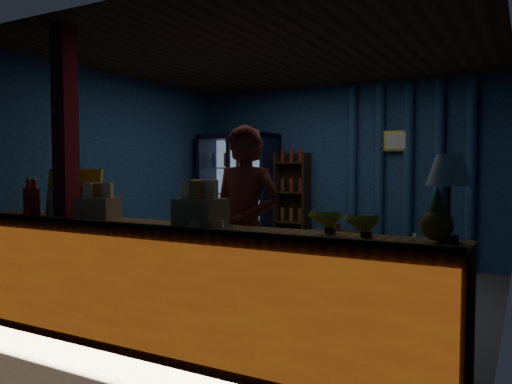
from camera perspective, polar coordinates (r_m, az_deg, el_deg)
ground at (r=5.66m, az=1.97°, el=-11.37°), size 4.60×4.60×0.00m
room_walls at (r=5.48m, az=2.00°, el=4.73°), size 4.60×4.60×4.60m
counter at (r=3.98m, az=-10.71°, el=-10.52°), size 4.40×0.57×0.99m
support_post at (r=4.62m, az=-20.85°, el=1.52°), size 0.16×0.16×2.60m
beverage_cooler at (r=7.92m, az=-1.79°, el=-0.40°), size 1.20×0.62×1.90m
bottle_shelf at (r=7.66m, az=4.24°, el=-1.57°), size 0.50×0.28×1.60m
curtain_folds at (r=7.19m, az=16.97°, el=2.04°), size 1.74×0.14×2.50m
framed_picture at (r=7.18m, az=15.78°, el=5.65°), size 0.36×0.04×0.28m
shopkeeper at (r=4.15m, az=-1.30°, el=-4.37°), size 0.65×0.43×1.74m
green_chair at (r=6.53m, az=15.17°, el=-7.01°), size 0.71×0.73×0.56m
side_table at (r=6.87m, az=9.14°, el=-6.56°), size 0.64×0.51×0.63m
yellow_sign at (r=4.84m, az=-20.08°, el=-0.04°), size 0.54×0.25×0.42m
soda_bottles at (r=4.92m, az=-23.03°, el=-0.91°), size 0.64×0.19×0.34m
snack_box_left at (r=4.38m, az=-17.55°, el=-1.63°), size 0.34×0.30×0.31m
snack_box_centre at (r=3.67m, az=-6.36°, el=-2.16°), size 0.34×0.28×0.35m
pastry_tray at (r=3.61m, az=-5.87°, el=-3.86°), size 0.41×0.41×0.07m
banana_bunches at (r=3.28m, az=10.21°, el=-3.46°), size 0.52×0.31×0.17m
table_lamp at (r=3.17m, az=21.21°, el=1.98°), size 0.27×0.27×0.52m
pineapple at (r=3.12m, az=19.99°, el=-3.04°), size 0.19×0.19×0.32m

